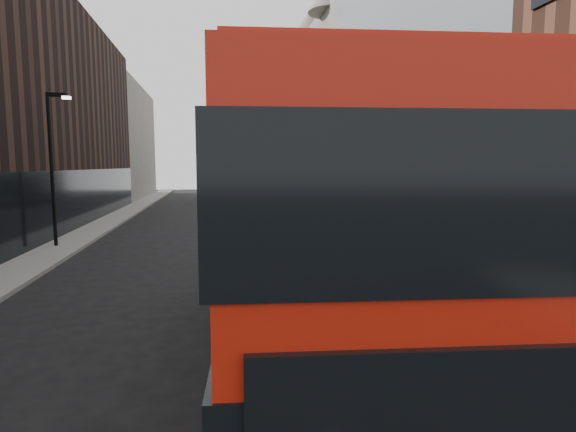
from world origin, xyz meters
name	(u,v)px	position (x,y,z in m)	size (l,w,h in m)	color
sidewalk_right	(341,222)	(7.50, 25.00, 0.07)	(3.00, 80.00, 0.15)	slate
sidewalk_left	(100,227)	(-8.00, 25.00, 0.07)	(2.00, 80.00, 0.15)	slate
building_modern_block	(428,61)	(11.47, 21.00, 9.90)	(5.03, 22.00, 20.00)	#9CA0A6
building_victorian	(327,112)	(11.38, 44.00, 9.66)	(6.50, 24.00, 21.00)	#67625B
building_left_mid	(60,121)	(-11.50, 30.00, 7.00)	(5.00, 24.00, 14.00)	black
building_left_far	(122,143)	(-11.50, 52.00, 6.50)	(5.00, 20.00, 13.00)	#67625B
street_lamp	(53,159)	(-8.22, 18.00, 4.18)	(1.06, 0.22, 7.00)	black
red_bus	(309,231)	(0.80, 4.09, 2.62)	(3.79, 11.87, 4.72)	#AE180A
grey_bus	(233,184)	(1.14, 44.68, 1.86)	(3.21, 10.88, 3.47)	black
car_a	(329,252)	(3.30, 12.00, 0.61)	(1.44, 3.58, 1.22)	black
car_b	(288,214)	(3.73, 23.98, 0.75)	(1.60, 4.58, 1.51)	gray
car_c	(252,216)	(1.41, 24.00, 0.69)	(1.93, 4.75, 1.38)	black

